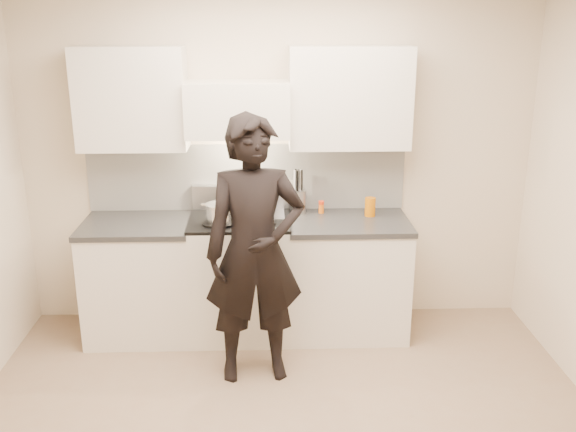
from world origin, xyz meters
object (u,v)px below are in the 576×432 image
at_px(wok, 254,197).
at_px(utensil_crock, 298,200).
at_px(person, 255,251).
at_px(stove, 241,275).
at_px(counter_right, 347,275).

bearing_deg(wok, utensil_crock, 9.23).
height_order(utensil_crock, person, person).
distance_m(stove, person, 0.79).
distance_m(counter_right, utensil_crock, 0.71).
bearing_deg(stove, utensil_crock, 23.64).
xyz_separation_m(utensil_crock, person, (-0.33, -0.84, -0.11)).
bearing_deg(utensil_crock, stove, -156.36).
bearing_deg(utensil_crock, person, -111.35).
bearing_deg(counter_right, wok, 168.93).
distance_m(stove, wok, 0.62).
relative_size(stove, utensil_crock, 2.76).
bearing_deg(stove, person, -79.17).
relative_size(wok, person, 0.27).
distance_m(wok, person, 0.80).
height_order(stove, person, person).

